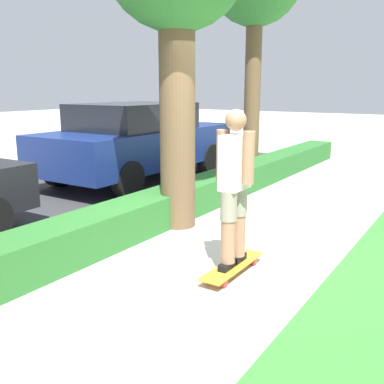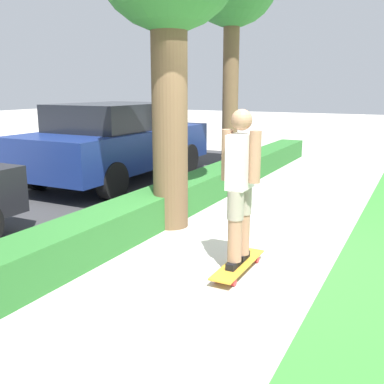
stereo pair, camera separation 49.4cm
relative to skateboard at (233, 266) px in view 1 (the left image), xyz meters
name	(u,v)px [view 1 (the left image)]	position (x,y,z in m)	size (l,w,h in m)	color
ground_plane	(245,256)	(0.55, 0.12, -0.08)	(60.00, 60.00, 0.00)	#BCB7AD
street_asphalt	(18,205)	(0.55, 4.32, -0.08)	(15.85, 5.00, 0.01)	#38383A
hedge_row	(139,216)	(0.55, 1.72, 0.15)	(15.85, 0.60, 0.46)	#2D702D
skateboard	(233,266)	(0.00, 0.00, 0.00)	(1.01, 0.24, 0.10)	gold
skater_person	(234,185)	(0.00, 0.00, 0.88)	(0.49, 0.42, 1.62)	black
parked_car_middle	(137,140)	(3.31, 4.03, 0.76)	(4.50, 2.03, 1.61)	navy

